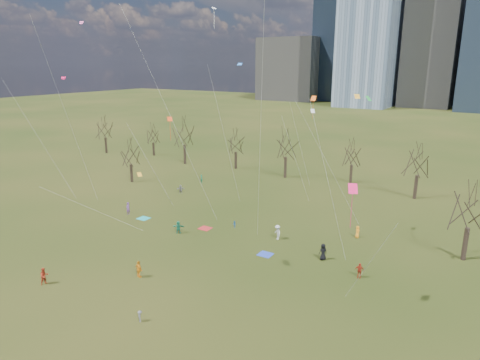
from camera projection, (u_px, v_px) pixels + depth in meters
The scene contains 19 objects.
ground at pixel (182, 266), 46.81m from camera, with size 500.00×500.00×0.00m, color black.
downtown_skyline at pixel (448, 26), 210.54m from camera, with size 212.50×78.00×118.00m.
bare_tree_row at pixel (314, 153), 75.78m from camera, with size 113.04×29.80×9.50m.
blanket_teal at pixel (144, 218), 61.18m from camera, with size 1.60×1.50×0.03m, color teal.
blanket_navy at pixel (265, 254), 49.66m from camera, with size 1.60×1.50×0.03m, color #2742B9.
blanket_crimson at pixel (205, 228), 57.48m from camera, with size 1.60×1.50×0.03m, color #B42425.
person_2 at pixel (44, 276), 42.78m from camera, with size 0.86×0.67×1.78m, color #AC3018.
person_3 at pixel (140, 316), 36.63m from camera, with size 0.67×0.39×1.04m, color #5B5C5F.
person_4 at pixel (139, 269), 44.12m from camera, with size 1.07×0.45×1.83m, color #FCA21C.
person_5 at pixel (178, 227), 55.68m from camera, with size 1.55×0.49×1.67m, color #1C7E5E.
person_6 at pixel (323, 252), 48.06m from camera, with size 0.94×0.61×1.93m, color black.
person_7 at pixel (128, 208), 62.61m from camera, with size 0.68×0.45×1.87m, color #73468D.
person_8 at pixel (234, 224), 57.59m from camera, with size 0.47×0.36×0.96m, color #2969B4.
person_9 at pixel (277, 232), 53.72m from camera, with size 1.22×0.70×1.89m, color silver.
person_10 at pixel (359, 270), 44.10m from camera, with size 0.96×0.40×1.63m, color #A62917.
person_11 at pixel (181, 189), 72.97m from camera, with size 1.35×0.43×1.45m, color slate.
person_12 at pixel (357, 232), 54.24m from camera, with size 0.78×0.51×1.59m, color orange.
person_13 at pixel (202, 179), 79.29m from camera, with size 0.57×0.37×1.55m, color #186F4B.
kites_airborne at pixel (248, 140), 52.02m from camera, with size 61.52×39.97×28.41m.
Camera 1 is at (27.81, -32.96, 21.46)m, focal length 32.00 mm.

